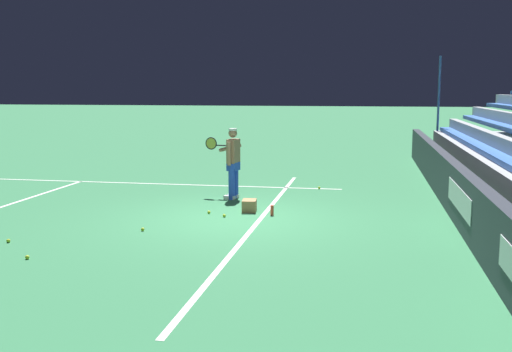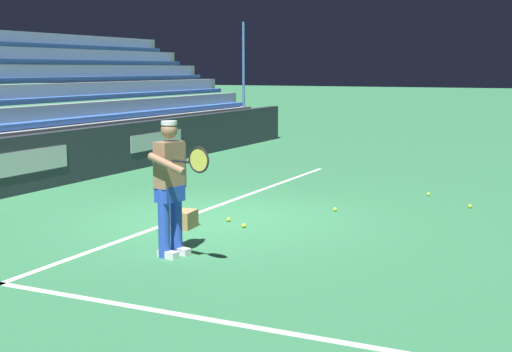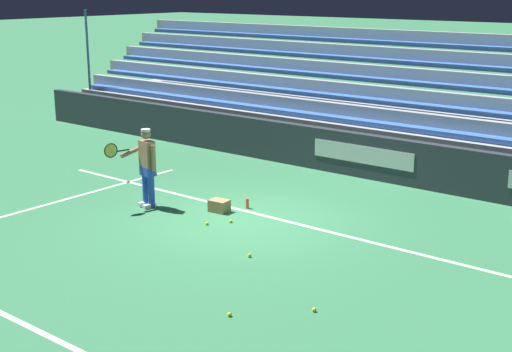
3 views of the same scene
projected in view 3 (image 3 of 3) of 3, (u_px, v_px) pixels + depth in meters
name	position (u px, v px, depth m)	size (l,w,h in m)	color
ground_plane	(245.00, 221.00, 14.53)	(160.00, 160.00, 0.00)	#337A4C
court_baseline_white	(261.00, 215.00, 14.90)	(12.00, 0.10, 0.01)	white
court_service_line_white	(6.00, 315.00, 10.37)	(8.22, 0.10, 0.01)	white
back_wall_sponsor_board	(359.00, 155.00, 17.76)	(24.52, 0.25, 1.10)	#2D333D
bleacher_stand	(408.00, 129.00, 19.69)	(23.29, 4.00, 3.85)	#9EA3A8
tennis_player	(146.00, 167.00, 15.23)	(0.72, 0.96, 1.71)	blue
ball_box_cardboard	(219.00, 206.00, 15.09)	(0.40, 0.30, 0.26)	#A87F51
tennis_ball_far_left	(314.00, 310.00, 10.49)	(0.07, 0.07, 0.07)	#CCE533
tennis_ball_by_box	(249.00, 255.00, 12.59)	(0.07, 0.07, 0.07)	#CCE533
tennis_ball_stray_back	(231.00, 221.00, 14.41)	(0.07, 0.07, 0.07)	#CCE533
tennis_ball_far_right	(156.00, 174.00, 18.02)	(0.07, 0.07, 0.07)	#CCE533
tennis_ball_midcourt	(207.00, 223.00, 14.27)	(0.07, 0.07, 0.07)	#CCE533
tennis_ball_on_baseline	(230.00, 314.00, 10.34)	(0.07, 0.07, 0.07)	#CCE533
water_bottle	(247.00, 203.00, 15.32)	(0.07, 0.07, 0.22)	#EA4C33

